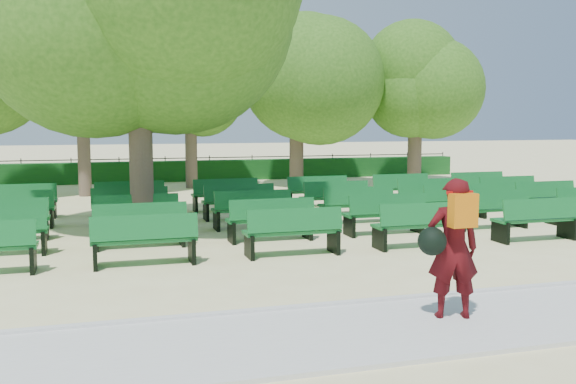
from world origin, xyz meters
The scene contains 9 objects.
ground centered at (0.00, 0.00, 0.00)m, with size 120.00×120.00×0.00m, color beige.
paving centered at (0.00, -7.40, 0.03)m, with size 30.00×2.20×0.06m, color silver.
curb centered at (0.00, -6.25, 0.05)m, with size 30.00×0.12×0.10m, color silver.
hedge centered at (0.00, 14.00, 0.45)m, with size 26.00×0.70×0.90m, color #144F1A.
fence centered at (0.00, 14.40, 0.00)m, with size 26.00×0.10×1.02m, color black, non-canonical shape.
tree_line centered at (0.00, 10.00, 0.00)m, with size 21.80×6.80×7.04m, color #3C6E1D, non-canonical shape.
bench_array centered at (1.14, 0.80, 0.10)m, with size 1.98×0.75×1.22m.
tree_among centered at (-2.96, 0.68, 5.10)m, with size 5.60×5.60×7.64m.
person centered at (0.52, -7.25, 1.03)m, with size 0.93×0.62×1.88m.
Camera 1 is at (-3.97, -14.64, 2.69)m, focal length 40.00 mm.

